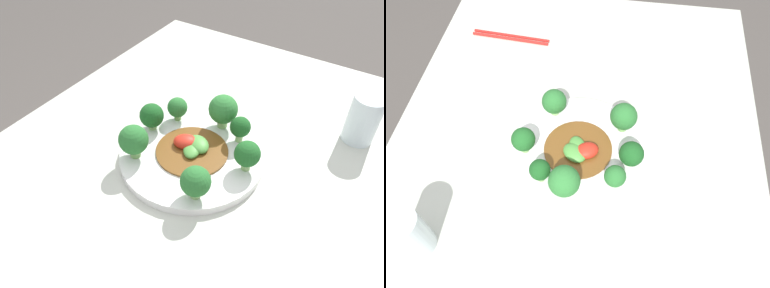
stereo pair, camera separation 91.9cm
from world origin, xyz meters
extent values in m
plane|color=#4C4742|center=(0.00, 0.00, 0.00)|extent=(8.00, 8.00, 0.00)
cube|color=#B7BCAD|center=(0.00, 0.00, 0.38)|extent=(1.03, 0.78, 0.77)
cylinder|color=white|center=(-0.02, -0.01, 0.78)|extent=(0.28, 0.28, 0.02)
cylinder|color=#89B76B|center=(-0.03, -0.12, 0.79)|extent=(0.02, 0.02, 0.01)
sphere|color=#19511E|center=(-0.03, -0.12, 0.82)|extent=(0.05, 0.05, 0.05)
cylinder|color=#89B76B|center=(-0.09, 0.05, 0.79)|extent=(0.01, 0.01, 0.02)
sphere|color=#19511E|center=(-0.09, 0.05, 0.82)|extent=(0.04, 0.04, 0.04)
cylinder|color=#89B76B|center=(0.07, 0.05, 0.79)|extent=(0.02, 0.02, 0.02)
sphere|color=#286B2D|center=(0.07, 0.05, 0.82)|extent=(0.05, 0.05, 0.05)
cylinder|color=#7AAD5B|center=(-0.09, -0.09, 0.79)|extent=(0.01, 0.01, 0.01)
sphere|color=#286B2D|center=(-0.09, -0.09, 0.82)|extent=(0.04, 0.04, 0.04)
cylinder|color=#89B76B|center=(-0.03, 0.09, 0.79)|extent=(0.02, 0.02, 0.02)
sphere|color=#1E5B23|center=(-0.03, 0.09, 0.82)|extent=(0.05, 0.05, 0.05)
cylinder|color=#89B76B|center=(-0.12, 0.00, 0.79)|extent=(0.02, 0.02, 0.02)
sphere|color=#2D7533|center=(-0.12, 0.00, 0.83)|extent=(0.06, 0.06, 0.06)
cylinder|color=#70A356|center=(0.05, -0.09, 0.79)|extent=(0.02, 0.02, 0.02)
sphere|color=#286B2D|center=(0.05, -0.09, 0.83)|extent=(0.06, 0.06, 0.06)
cylinder|color=brown|center=(-0.02, -0.01, 0.79)|extent=(0.14, 0.14, 0.00)
ellipsoid|color=#4C933D|center=(-0.02, -0.01, 0.79)|extent=(0.06, 0.05, 0.02)
ellipsoid|color=red|center=(-0.02, -0.03, 0.80)|extent=(0.05, 0.06, 0.02)
ellipsoid|color=#4C933D|center=(-0.03, -0.01, 0.80)|extent=(0.06, 0.06, 0.02)
cylinder|color=silver|center=(-0.25, 0.24, 0.82)|extent=(0.06, 0.06, 0.10)
cylinder|color=red|center=(0.32, 0.21, 0.77)|extent=(0.02, 0.20, 0.01)
cylinder|color=red|center=(0.30, 0.21, 0.77)|extent=(0.02, 0.20, 0.01)
camera|label=1|loc=(0.42, 0.27, 1.28)|focal=35.00mm
camera|label=2|loc=(-0.43, -0.07, 1.42)|focal=35.00mm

